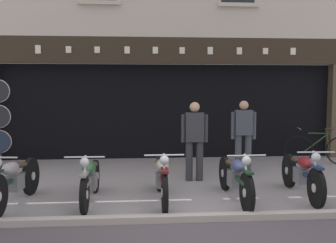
% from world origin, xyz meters
% --- Properties ---
extents(shop_facade, '(10.33, 4.42, 6.59)m').
position_xyz_m(shop_facade, '(0.00, 6.99, 1.76)').
color(shop_facade, black).
rests_on(shop_facade, ground).
extents(motorcycle_left, '(0.62, 2.04, 0.94)m').
position_xyz_m(motorcycle_left, '(-2.88, 1.07, 0.44)').
color(motorcycle_left, black).
rests_on(motorcycle_left, ground).
extents(motorcycle_center_left, '(0.62, 1.91, 0.90)m').
position_xyz_m(motorcycle_center_left, '(-1.66, 1.16, 0.41)').
color(motorcycle_center_left, black).
rests_on(motorcycle_center_left, ground).
extents(motorcycle_center, '(0.62, 2.07, 0.92)m').
position_xyz_m(motorcycle_center, '(-0.44, 1.13, 0.43)').
color(motorcycle_center, black).
rests_on(motorcycle_center, ground).
extents(motorcycle_center_right, '(0.62, 2.05, 0.91)m').
position_xyz_m(motorcycle_center_right, '(0.83, 1.07, 0.42)').
color(motorcycle_center_right, black).
rests_on(motorcycle_center_right, ground).
extents(motorcycle_right, '(0.62, 1.99, 0.92)m').
position_xyz_m(motorcycle_right, '(2.08, 1.21, 0.43)').
color(motorcycle_right, black).
rests_on(motorcycle_right, ground).
extents(salesman_left, '(0.56, 0.26, 1.66)m').
position_xyz_m(salesman_left, '(0.34, 2.58, 0.92)').
color(salesman_left, '#2D2D33').
rests_on(salesman_left, ground).
extents(shopkeeper_center, '(0.56, 0.26, 1.67)m').
position_xyz_m(shopkeeper_center, '(1.53, 3.08, 0.93)').
color(shopkeeper_center, '#3D424C').
rests_on(shopkeeper_center, ground).
extents(advert_board_near, '(0.80, 0.03, 1.02)m').
position_xyz_m(advert_board_near, '(2.43, 5.40, 1.58)').
color(advert_board_near, beige).
extents(leaning_bicycle, '(1.73, 0.60, 0.96)m').
position_xyz_m(leaning_bicycle, '(3.84, 4.15, 0.39)').
color(leaning_bicycle, black).
rests_on(leaning_bicycle, ground).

